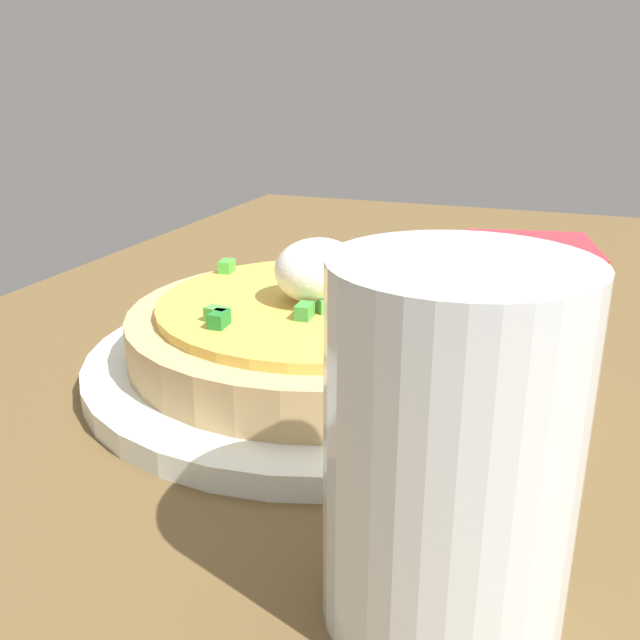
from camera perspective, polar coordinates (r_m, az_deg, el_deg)
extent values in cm
cube|color=brown|center=(46.04, 11.15, -4.77)|extent=(103.78, 73.44, 3.18)
cylinder|color=white|center=(42.16, 0.00, -3.39)|extent=(27.48, 27.48, 1.30)
cylinder|color=tan|center=(41.42, 0.00, -0.87)|extent=(22.32, 22.32, 2.66)
cylinder|color=gold|center=(40.88, 0.00, 1.25)|extent=(18.84, 18.84, 0.57)
ellipsoid|color=white|center=(40.00, -0.13, 4.03)|extent=(5.04, 5.04, 3.70)
cube|color=#52AD4B|center=(38.79, 0.22, 1.28)|extent=(1.46, 1.48, 0.80)
cube|color=#24802E|center=(36.83, -8.20, 0.05)|extent=(1.34, 0.89, 0.80)
cube|color=green|center=(46.82, -7.59, 4.35)|extent=(1.37, 0.96, 0.80)
cube|color=green|center=(44.49, 4.30, 3.66)|extent=(1.47, 1.18, 0.80)
cube|color=green|center=(44.39, 9.68, 3.39)|extent=(1.39, 1.51, 0.80)
cube|color=green|center=(37.70, -1.28, 0.73)|extent=(1.33, 0.87, 0.80)
cube|color=#54B948|center=(37.56, -8.33, 0.44)|extent=(1.04, 1.41, 0.80)
cube|color=#55AA45|center=(43.69, 6.55, 3.28)|extent=(1.40, 1.01, 0.80)
cube|color=green|center=(43.25, 1.73, 3.23)|extent=(0.94, 1.36, 0.80)
cube|color=#337F3A|center=(36.41, 8.66, -0.20)|extent=(0.94, 1.36, 0.80)
cube|color=green|center=(38.05, 8.07, 0.71)|extent=(1.10, 1.44, 0.80)
cylinder|color=silver|center=(22.45, 10.54, -10.35)|extent=(7.89, 7.89, 12.15)
cylinder|color=orange|center=(23.99, 10.10, -16.24)|extent=(6.94, 6.94, 5.67)
cube|color=red|center=(75.27, 16.80, 5.82)|extent=(14.80, 14.80, 0.40)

